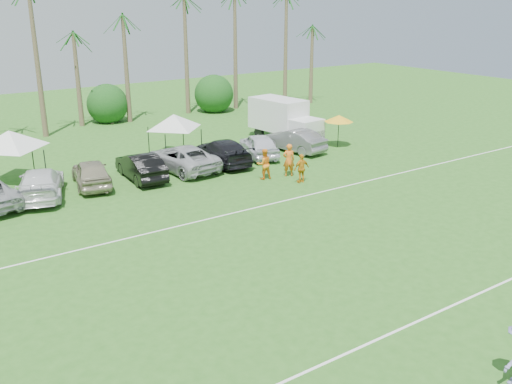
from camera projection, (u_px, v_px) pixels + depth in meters
ground at (407, 384)px, 15.89m from camera, size 120.00×120.00×0.00m
field_lines at (248, 275)px, 22.13m from camera, size 80.00×12.10×0.01m
palm_tree_5 at (27, 24)px, 42.86m from camera, size 2.40×2.40×9.90m
palm_tree_6 at (78, 11)px, 44.72m from camera, size 2.40×2.40×10.90m
palm_tree_7 at (126, 0)px, 46.59m from camera, size 2.40×2.40×11.90m
palm_tree_8 at (182, 31)px, 50.09m from camera, size 2.40×2.40×8.90m
palm_tree_9 at (230, 19)px, 52.49m from camera, size 2.40×2.40×9.90m
palm_tree_10 at (274, 9)px, 54.89m from camera, size 2.40×2.40×10.90m
bush_tree_2 at (106, 101)px, 48.96m from camera, size 4.00×4.00×4.00m
bush_tree_3 at (207, 91)px, 54.31m from camera, size 4.00×4.00×4.00m
sideline_player_a at (289, 160)px, 34.10m from camera, size 0.86×0.73×1.99m
sideline_player_b at (264, 164)px, 33.59m from camera, size 1.03×0.88×1.83m
sideline_player_c at (302, 168)px, 32.93m from camera, size 1.02×0.47×1.71m
box_truck at (285, 119)px, 42.48m from camera, size 2.96×6.18×3.07m
canopy_tent_left at (8, 131)px, 32.28m from camera, size 4.42×4.42×3.58m
canopy_tent_right at (174, 114)px, 37.98m from camera, size 4.10×4.10×3.32m
market_umbrella at (339, 118)px, 40.49m from camera, size 2.08×2.08×2.32m
parked_car_3 at (41, 183)px, 30.51m from camera, size 3.82×5.85×1.58m
parked_car_4 at (91, 173)px, 32.30m from camera, size 2.73×4.90×1.58m
parked_car_5 at (141, 166)px, 33.59m from camera, size 1.96×4.88×1.58m
parked_car_6 at (182, 158)px, 35.34m from camera, size 3.10×5.88×1.58m
parked_car_7 at (223, 152)px, 36.82m from camera, size 2.74×5.63×1.58m
parked_car_8 at (259, 145)px, 38.39m from camera, size 3.21×4.98×1.58m
parked_car_9 at (294, 140)px, 39.75m from camera, size 2.39×4.99×1.58m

